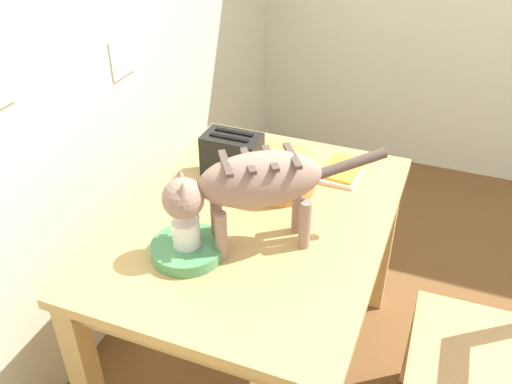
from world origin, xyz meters
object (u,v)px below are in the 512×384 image
at_px(cat, 250,185).
at_px(saucer_bowl, 188,249).
at_px(magazine, 253,162).
at_px(book_stack, 343,171).
at_px(coffee_mug, 187,232).
at_px(wooden_chair_far, 496,355).
at_px(toaster, 232,157).
at_px(dining_table, 256,240).
at_px(wicker_basket, 277,173).

height_order(cat, saucer_bowl, cat).
xyz_separation_m(magazine, book_stack, (0.04, -0.33, 0.01)).
distance_m(saucer_bowl, coffee_mug, 0.06).
height_order(cat, wooden_chair_far, cat).
relative_size(cat, toaster, 2.82).
bearing_deg(magazine, book_stack, -91.42).
xyz_separation_m(dining_table, wicker_basket, (0.20, -0.00, 0.15)).
height_order(saucer_bowl, toaster, toaster).
distance_m(saucer_bowl, magazine, 0.56).
bearing_deg(dining_table, wicker_basket, -0.57).
bearing_deg(magazine, wicker_basket, -139.68).
relative_size(dining_table, wicker_basket, 4.17).
xyz_separation_m(dining_table, magazine, (0.32, 0.13, 0.10)).
distance_m(magazine, toaster, 0.15).
height_order(magazine, wicker_basket, wicker_basket).
height_order(cat, book_stack, cat).
bearing_deg(saucer_bowl, book_stack, -27.93).
height_order(dining_table, wicker_basket, wicker_basket).
xyz_separation_m(saucer_bowl, coffee_mug, (0.00, 0.00, 0.06)).
bearing_deg(magazine, toaster, 156.66).
bearing_deg(wicker_basket, coffee_mug, 164.15).
bearing_deg(coffee_mug, wicker_basket, -15.85).
xyz_separation_m(saucer_bowl, toaster, (0.44, 0.04, 0.07)).
distance_m(dining_table, toaster, 0.31).
bearing_deg(cat, toaster, -2.80).
bearing_deg(toaster, wicker_basket, -88.68).
bearing_deg(dining_table, magazine, 22.83).
relative_size(saucer_bowl, coffee_mug, 1.76).
bearing_deg(toaster, dining_table, -139.66).
relative_size(saucer_bowl, wicker_basket, 0.81).
bearing_deg(saucer_bowl, wicker_basket, -15.72).
distance_m(book_stack, toaster, 0.41).
relative_size(saucer_bowl, magazine, 0.87).
bearing_deg(coffee_mug, dining_table, -27.12).
height_order(coffee_mug, wicker_basket, coffee_mug).
distance_m(dining_table, wooden_chair_far, 0.82).
relative_size(cat, magazine, 2.24).
bearing_deg(wooden_chair_far, magazine, 67.45).
bearing_deg(coffee_mug, toaster, 5.73).
relative_size(magazine, book_stack, 1.26).
distance_m(cat, wicker_basket, 0.38).
bearing_deg(book_stack, wicker_basket, 129.40).
bearing_deg(cat, saucer_bowl, 90.00).
height_order(saucer_bowl, wicker_basket, wicker_basket).
xyz_separation_m(coffee_mug, magazine, (0.56, 0.01, -0.08)).
relative_size(coffee_mug, book_stack, 0.62).
xyz_separation_m(cat, wicker_basket, (0.34, 0.03, -0.16)).
bearing_deg(wicker_basket, cat, -174.49).
xyz_separation_m(wicker_basket, toaster, (-0.00, 0.17, 0.03)).
relative_size(saucer_bowl, toaster, 1.09).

